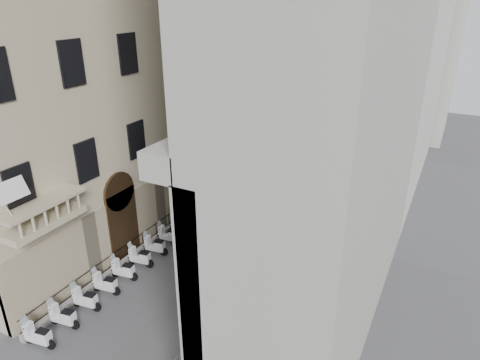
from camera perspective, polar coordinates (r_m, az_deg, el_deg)
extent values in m
cylinder|color=white|center=(35.59, -3.57, 0.63)|extent=(0.06, 0.06, 2.43)
cylinder|color=white|center=(34.23, 0.89, -0.29)|extent=(0.06, 0.06, 2.43)
cylinder|color=white|center=(38.08, -1.21, 2.23)|extent=(0.06, 0.06, 2.43)
cylinder|color=white|center=(36.81, 3.03, 1.43)|extent=(0.06, 0.06, 2.43)
cube|color=white|center=(35.67, -0.22, 2.92)|extent=(3.31, 3.31, 0.13)
cone|color=white|center=(35.48, -0.22, 3.76)|extent=(4.41, 4.41, 1.10)
cylinder|color=#919499|center=(36.08, -0.51, 5.47)|extent=(0.16, 0.16, 7.71)
cylinder|color=#919499|center=(34.59, 1.20, 11.28)|extent=(2.31, 0.15, 0.12)
cube|color=#919499|center=(34.17, 2.84, 11.03)|extent=(0.48, 0.22, 0.14)
cube|color=black|center=(34.73, -2.56, -0.34)|extent=(0.31, 0.95, 1.99)
cube|color=#19E54C|center=(34.56, -2.34, -0.06)|extent=(0.06, 0.72, 1.11)
imported|color=black|center=(36.31, 5.13, 0.42)|extent=(0.71, 0.58, 1.69)
imported|color=black|center=(40.16, 9.03, 2.61)|extent=(0.92, 0.73, 1.80)
imported|color=black|center=(40.50, 9.68, 2.78)|extent=(1.07, 0.90, 1.86)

